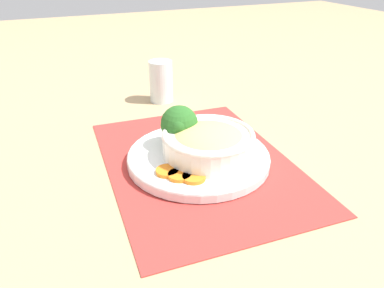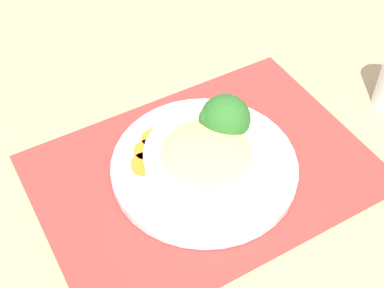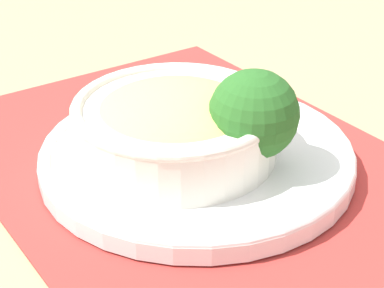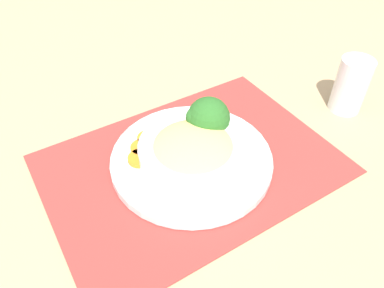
% 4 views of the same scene
% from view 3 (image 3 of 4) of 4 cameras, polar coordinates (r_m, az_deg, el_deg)
% --- Properties ---
extents(ground_plane, '(4.00, 4.00, 0.00)m').
position_cam_3_polar(ground_plane, '(0.60, 0.42, -2.16)').
color(ground_plane, tan).
extents(placemat, '(0.53, 0.39, 0.00)m').
position_cam_3_polar(placemat, '(0.60, 0.42, -2.00)').
color(placemat, '#B2332D').
rests_on(placemat, ground_plane).
extents(plate, '(0.29, 0.29, 0.02)m').
position_cam_3_polar(plate, '(0.59, 0.43, -0.91)').
color(plate, white).
rests_on(plate, placemat).
extents(bowl, '(0.19, 0.19, 0.06)m').
position_cam_3_polar(bowl, '(0.57, -1.47, 1.93)').
color(bowl, silver).
rests_on(bowl, plate).
extents(broccoli_floret, '(0.08, 0.08, 0.09)m').
position_cam_3_polar(broccoli_floret, '(0.55, 5.49, 2.67)').
color(broccoli_floret, '#84AD5B').
rests_on(broccoli_floret, plate).
extents(carrot_slice_near, '(0.04, 0.04, 0.01)m').
position_cam_3_polar(carrot_slice_near, '(0.66, 3.83, 3.31)').
color(carrot_slice_near, orange).
rests_on(carrot_slice_near, plate).
extents(carrot_slice_middle, '(0.04, 0.04, 0.01)m').
position_cam_3_polar(carrot_slice_middle, '(0.67, 1.56, 3.62)').
color(carrot_slice_middle, orange).
rests_on(carrot_slice_middle, plate).
extents(carrot_slice_far, '(0.04, 0.04, 0.01)m').
position_cam_3_polar(carrot_slice_far, '(0.67, -0.78, 3.63)').
color(carrot_slice_far, orange).
rests_on(carrot_slice_far, plate).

